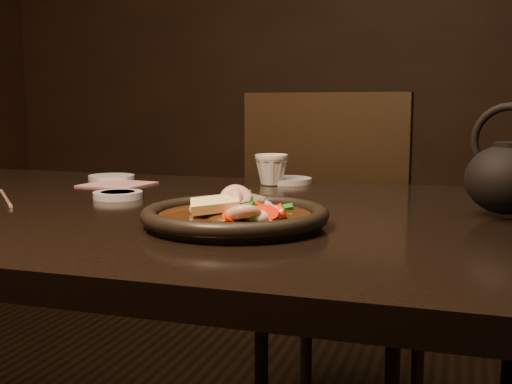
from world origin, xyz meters
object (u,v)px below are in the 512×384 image
(table, at_px, (122,245))
(plate, at_px, (235,217))
(chair, at_px, (338,253))
(tea_cup, at_px, (271,169))
(teapot, at_px, (508,175))

(table, bearing_deg, plate, -26.68)
(chair, xyz_separation_m, tea_cup, (-0.09, -0.34, 0.27))
(table, distance_m, chair, 0.76)
(tea_cup, height_order, teapot, teapot)
(table, height_order, teapot, teapot)
(teapot, bearing_deg, tea_cup, 168.87)
(chair, bearing_deg, plate, 96.27)
(table, relative_size, tea_cup, 21.45)
(table, distance_m, plate, 0.32)
(tea_cup, bearing_deg, plate, -79.86)
(teapot, bearing_deg, plate, -133.40)
(chair, height_order, teapot, chair)
(table, bearing_deg, chair, 68.09)
(chair, distance_m, plate, 0.86)
(plate, xyz_separation_m, teapot, (0.39, 0.21, 0.05))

